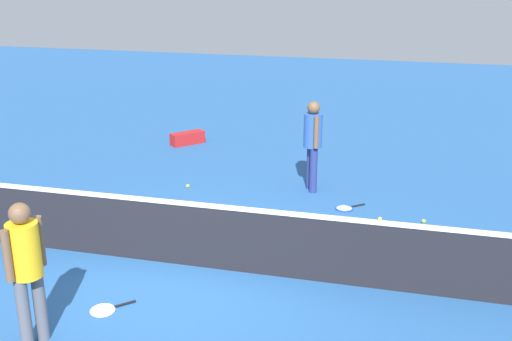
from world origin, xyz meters
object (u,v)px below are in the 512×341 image
object	(u,v)px
tennis_racket_near_player	(346,208)
tennis_ball_by_net	(424,221)
tennis_ball_midcourt	(188,186)
tennis_ball_baseline	(305,236)
equipment_bag	(189,138)
tennis_ball_near_player	(380,219)
tennis_racket_far_player	(105,310)
player_far_side	(26,263)
player_near_side	(313,138)

from	to	relation	value
tennis_racket_near_player	tennis_ball_by_net	distance (m)	1.35
tennis_ball_by_net	tennis_ball_midcourt	size ratio (longest dim) A/B	1.00
tennis_ball_baseline	equipment_bag	size ratio (longest dim) A/B	0.08
tennis_ball_near_player	equipment_bag	size ratio (longest dim) A/B	0.08
tennis_ball_baseline	tennis_racket_far_player	bearing A→B (deg)	53.40
player_far_side	tennis_ball_baseline	bearing A→B (deg)	-124.67
player_far_side	player_near_side	bearing A→B (deg)	-111.01
player_near_side	equipment_bag	world-z (taller)	player_near_side
tennis_ball_near_player	tennis_ball_baseline	size ratio (longest dim) A/B	1.00
tennis_ball_near_player	tennis_ball_baseline	distance (m)	1.45
tennis_racket_far_player	tennis_ball_midcourt	bearing A→B (deg)	-82.88
tennis_ball_by_net	equipment_bag	distance (m)	6.37
player_far_side	tennis_ball_by_net	distance (m)	6.32
tennis_ball_by_net	tennis_ball_baseline	xyz separation A→B (m)	(1.78, 1.06, 0.00)
tennis_ball_baseline	tennis_ball_near_player	bearing A→B (deg)	-138.08
equipment_bag	tennis_ball_midcourt	bearing A→B (deg)	109.91
player_near_side	player_far_side	xyz separation A→B (m)	(2.17, 5.66, 0.00)
tennis_racket_near_player	tennis_ball_baseline	distance (m)	1.44
player_near_side	tennis_racket_near_player	bearing A→B (deg)	133.85
player_far_side	tennis_ball_baseline	distance (m)	4.41
tennis_racket_near_player	tennis_racket_far_player	distance (m)	4.78
player_near_side	tennis_racket_far_player	xyz separation A→B (m)	(1.75, 4.85, -1.00)
tennis_racket_far_player	tennis_ball_by_net	distance (m)	5.36
tennis_ball_baseline	equipment_bag	distance (m)	5.75
tennis_racket_far_player	equipment_bag	bearing A→B (deg)	-77.72
player_near_side	tennis_racket_far_player	world-z (taller)	player_near_side
tennis_ball_baseline	player_near_side	bearing A→B (deg)	-82.72
tennis_ball_by_net	tennis_ball_baseline	size ratio (longest dim) A/B	1.00
player_near_side	player_far_side	world-z (taller)	same
tennis_ball_by_net	equipment_bag	world-z (taller)	equipment_bag
tennis_ball_by_net	tennis_ball_near_player	bearing A→B (deg)	7.28
tennis_ball_near_player	tennis_ball_by_net	world-z (taller)	same
tennis_ball_midcourt	player_far_side	bearing A→B (deg)	91.34
tennis_ball_by_net	tennis_ball_midcourt	xyz separation A→B (m)	(4.35, -0.61, 0.00)
tennis_ball_midcourt	equipment_bag	bearing A→B (deg)	-70.09
tennis_ball_near_player	tennis_ball_midcourt	bearing A→B (deg)	-10.83
tennis_ball_midcourt	tennis_ball_baseline	bearing A→B (deg)	147.02
tennis_ball_by_net	equipment_bag	size ratio (longest dim) A/B	0.08
player_far_side	equipment_bag	xyz separation A→B (m)	(1.14, -8.02, -0.87)
tennis_racket_far_player	tennis_ball_by_net	xyz separation A→B (m)	(-3.80, -3.78, 0.02)
tennis_racket_far_player	tennis_ball_by_net	bearing A→B (deg)	-135.19
tennis_racket_far_player	tennis_ball_near_player	world-z (taller)	tennis_ball_near_player
player_far_side	tennis_ball_baseline	xyz separation A→B (m)	(-2.45, -3.54, -0.98)
player_near_side	tennis_ball_midcourt	bearing A→B (deg)	11.30
tennis_ball_baseline	tennis_racket_near_player	bearing A→B (deg)	-108.90
tennis_ball_midcourt	tennis_racket_near_player	bearing A→B (deg)	174.21
player_near_side	tennis_ball_midcourt	distance (m)	2.54
tennis_ball_near_player	tennis_ball_by_net	xyz separation A→B (m)	(-0.71, -0.09, 0.00)
player_near_side	tennis_ball_baseline	distance (m)	2.35
tennis_ball_by_net	tennis_racket_far_player	bearing A→B (deg)	44.81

